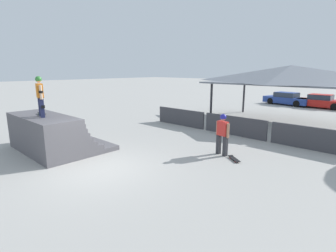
% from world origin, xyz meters
% --- Properties ---
extents(ground_plane, '(160.00, 160.00, 0.00)m').
position_xyz_m(ground_plane, '(0.00, 0.00, 0.00)').
color(ground_plane, '#A3A09B').
extents(quarter_pipe_ramp, '(4.18, 3.22, 1.62)m').
position_xyz_m(quarter_pipe_ramp, '(-3.48, -0.20, 0.71)').
color(quarter_pipe_ramp, '#565459').
rests_on(quarter_pipe_ramp, ground).
extents(skater_on_deck, '(0.72, 0.31, 1.67)m').
position_xyz_m(skater_on_deck, '(-3.17, -0.62, 2.58)').
color(skater_on_deck, '#1E2347').
rests_on(skater_on_deck, quarter_pipe_ramp).
extents(skateboard_on_deck, '(0.80, 0.35, 0.09)m').
position_xyz_m(skateboard_on_deck, '(-3.71, -0.43, 1.68)').
color(skateboard_on_deck, green).
rests_on(skateboard_on_deck, quarter_pipe_ramp).
extents(bystander_walking, '(0.70, 0.31, 1.76)m').
position_xyz_m(bystander_walking, '(2.36, 4.48, 1.03)').
color(bystander_walking, '#2D2D33').
rests_on(bystander_walking, ground).
extents(skateboard_on_ground, '(0.74, 0.61, 0.09)m').
position_xyz_m(skateboard_on_ground, '(3.07, 4.26, 0.06)').
color(skateboard_on_ground, red).
rests_on(skateboard_on_ground, ground).
extents(barrier_fence, '(11.46, 0.12, 1.05)m').
position_xyz_m(barrier_fence, '(1.03, 7.86, 0.53)').
color(barrier_fence, '#3D3D42').
rests_on(barrier_fence, ground).
extents(pavilion_shelter, '(10.38, 5.67, 3.82)m').
position_xyz_m(pavilion_shelter, '(1.95, 13.14, 3.20)').
color(pavilion_shelter, '#2D2D33').
rests_on(pavilion_shelter, ground).
extents(parked_car_blue, '(4.74, 2.34, 1.27)m').
position_xyz_m(parked_car_blue, '(-1.43, 22.79, 0.60)').
color(parked_car_blue, navy).
rests_on(parked_car_blue, ground).
extents(parked_car_red, '(4.17, 1.79, 1.27)m').
position_xyz_m(parked_car_red, '(1.70, 22.69, 0.60)').
color(parked_car_red, red).
rests_on(parked_car_red, ground).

